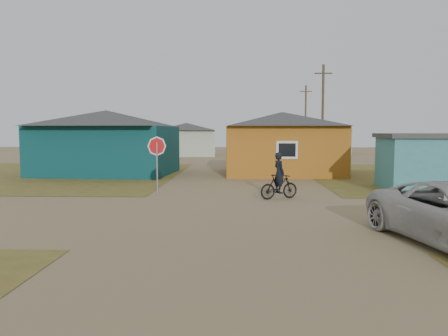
{
  "coord_description": "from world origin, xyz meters",
  "views": [
    {
      "loc": [
        -0.13,
        -13.59,
        2.71
      ],
      "look_at": [
        -0.75,
        3.0,
        1.3
      ],
      "focal_mm": 35.0,
      "sensor_mm": 36.0,
      "label": 1
    }
  ],
  "objects": [
    {
      "name": "house_teal",
      "position": [
        -8.5,
        13.5,
        2.05
      ],
      "size": [
        8.93,
        7.08,
        4.0
      ],
      "color": "#0A3538",
      "rests_on": "ground"
    },
    {
      "name": "ground",
      "position": [
        0.0,
        0.0,
        0.0
      ],
      "size": [
        120.0,
        120.0,
        0.0
      ],
      "primitive_type": "plane",
      "color": "#8E7852"
    },
    {
      "name": "cyclist",
      "position": [
        1.42,
        3.75,
        0.68
      ],
      "size": [
        1.69,
        1.11,
        1.87
      ],
      "color": "black",
      "rests_on": "ground"
    },
    {
      "name": "utility_pole_near",
      "position": [
        6.5,
        22.0,
        4.14
      ],
      "size": [
        1.4,
        0.2,
        8.0
      ],
      "color": "#4C3E2D",
      "rests_on": "ground"
    },
    {
      "name": "house_beige_east",
      "position": [
        10.0,
        40.0,
        1.86
      ],
      "size": [
        6.95,
        6.05,
        3.6
      ],
      "color": "tan",
      "rests_on": "ground"
    },
    {
      "name": "grass_nw",
      "position": [
        -14.0,
        13.0,
        0.01
      ],
      "size": [
        20.0,
        18.0,
        0.0
      ],
      "primitive_type": "cube",
      "color": "olive",
      "rests_on": "ground"
    },
    {
      "name": "stop_sign",
      "position": [
        -3.59,
        4.4,
        1.83
      ],
      "size": [
        0.81,
        0.16,
        2.49
      ],
      "color": "gray",
      "rests_on": "ground"
    },
    {
      "name": "house_pale_north",
      "position": [
        -14.0,
        46.0,
        1.75
      ],
      "size": [
        6.28,
        5.81,
        3.4
      ],
      "color": "#ACBBA1",
      "rests_on": "ground"
    },
    {
      "name": "house_yellow",
      "position": [
        2.5,
        14.0,
        2.0
      ],
      "size": [
        7.72,
        6.76,
        3.9
      ],
      "color": "#A46119",
      "rests_on": "ground"
    },
    {
      "name": "house_pale_west",
      "position": [
        -6.0,
        34.0,
        1.86
      ],
      "size": [
        7.04,
        6.15,
        3.6
      ],
      "color": "#ACBBA1",
      "rests_on": "ground"
    },
    {
      "name": "utility_pole_far",
      "position": [
        7.5,
        38.0,
        4.14
      ],
      "size": [
        1.4,
        0.2,
        8.0
      ],
      "color": "#4C3E2D",
      "rests_on": "ground"
    }
  ]
}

